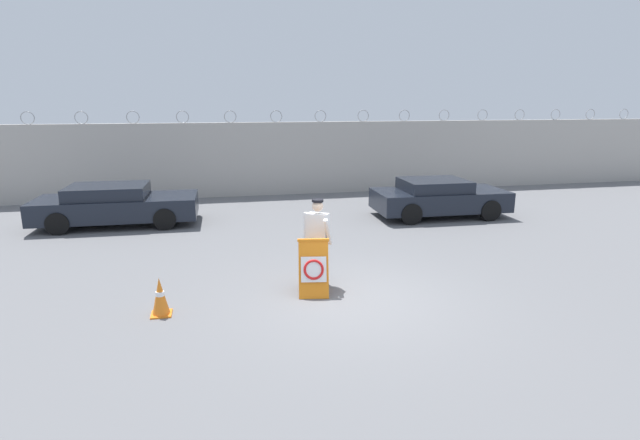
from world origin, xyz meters
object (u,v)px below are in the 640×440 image
(security_guard, at_px, (318,237))
(parked_car_far_side, at_px, (438,197))
(barricade_sign, at_px, (313,266))
(parked_car_front_coupe, at_px, (116,205))
(traffic_cone_near, at_px, (160,297))

(security_guard, height_order, parked_car_far_side, security_guard)
(barricade_sign, height_order, parked_car_front_coupe, parked_car_front_coupe)
(parked_car_front_coupe, bearing_deg, barricade_sign, -53.30)
(barricade_sign, relative_size, traffic_cone_near, 1.59)
(security_guard, height_order, parked_car_front_coupe, security_guard)
(parked_car_front_coupe, bearing_deg, security_guard, -49.74)
(traffic_cone_near, xyz_separation_m, parked_car_far_side, (8.10, 6.12, 0.28))
(barricade_sign, xyz_separation_m, parked_car_front_coupe, (-4.73, 6.62, 0.09))
(security_guard, bearing_deg, parked_car_front_coupe, 163.99)
(security_guard, xyz_separation_m, parked_car_far_side, (5.07, 5.10, -0.35))
(parked_car_front_coupe, bearing_deg, traffic_cone_near, -73.82)
(security_guard, bearing_deg, parked_car_far_side, 80.05)
(traffic_cone_near, distance_m, parked_car_front_coupe, 7.34)
(traffic_cone_near, relative_size, parked_car_far_side, 0.16)
(security_guard, xyz_separation_m, parked_car_front_coupe, (-4.93, 6.07, -0.35))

